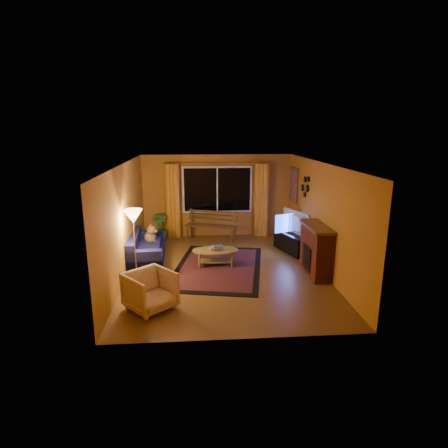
{
  "coord_description": "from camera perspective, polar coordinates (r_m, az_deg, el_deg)",
  "views": [
    {
      "loc": [
        -0.67,
        -8.28,
        3.25
      ],
      "look_at": [
        0.0,
        0.3,
        1.05
      ],
      "focal_mm": 30.0,
      "sensor_mm": 36.0,
      "label": 1
    }
  ],
  "objects": [
    {
      "name": "sofa",
      "position": [
        9.43,
        -11.68,
        -3.71
      ],
      "size": [
        0.88,
        1.89,
        0.75
      ],
      "primitive_type": "cube",
      "rotation": [
        0.0,
        0.0,
        0.05
      ],
      "color": "#121447",
      "rests_on": "ground"
    },
    {
      "name": "mirror_cluster",
      "position": [
        10.1,
        12.21,
        5.77
      ],
      "size": [
        0.06,
        0.6,
        0.56
      ],
      "primitive_type": null,
      "color": "black",
      "rests_on": "wall_right"
    },
    {
      "name": "wall_right",
      "position": [
        9.01,
        14.65,
        1.04
      ],
      "size": [
        0.02,
        6.0,
        2.5
      ],
      "primitive_type": "cube",
      "color": "#C4822D",
      "rests_on": "ground"
    },
    {
      "name": "rug",
      "position": [
        9.08,
        -0.87,
        -6.56
      ],
      "size": [
        2.56,
        3.48,
        0.02
      ],
      "primitive_type": "cube",
      "rotation": [
        0.0,
        0.0,
        -0.19
      ],
      "color": "maroon",
      "rests_on": "ground"
    },
    {
      "name": "coffee_table",
      "position": [
        9.14,
        -1.3,
        -5.14
      ],
      "size": [
        1.16,
        1.16,
        0.41
      ],
      "primitive_type": "cylinder",
      "rotation": [
        0.0,
        0.0,
        -0.04
      ],
      "color": "#948B4A",
      "rests_on": "ground"
    },
    {
      "name": "ceiling",
      "position": [
        8.34,
        0.16,
        9.25
      ],
      "size": [
        4.5,
        6.0,
        0.02
      ],
      "primitive_type": "cube",
      "color": "white",
      "rests_on": "ground"
    },
    {
      "name": "bench",
      "position": [
        11.11,
        -1.98,
        -1.43
      ],
      "size": [
        1.59,
        0.98,
        0.46
      ],
      "primitive_type": "cube",
      "rotation": [
        0.0,
        0.0,
        -0.37
      ],
      "color": "#4C351B",
      "rests_on": "ground"
    },
    {
      "name": "fireplace",
      "position": [
        8.76,
        13.89,
        -4.05
      ],
      "size": [
        0.4,
        1.2,
        1.1
      ],
      "primitive_type": "cube",
      "color": "maroon",
      "rests_on": "ground"
    },
    {
      "name": "curtain_left",
      "position": [
        11.38,
        -7.82,
        3.43
      ],
      "size": [
        0.36,
        0.36,
        2.24
      ],
      "primitive_type": "cylinder",
      "color": "orange",
      "rests_on": "ground"
    },
    {
      "name": "wall_back",
      "position": [
        11.48,
        -1.05,
        4.32
      ],
      "size": [
        4.5,
        0.02,
        2.5
      ],
      "primitive_type": "cube",
      "color": "#C4822D",
      "rests_on": "ground"
    },
    {
      "name": "potted_plant",
      "position": [
        11.2,
        -9.79,
        -0.55
      ],
      "size": [
        0.46,
        0.46,
        0.82
      ],
      "primitive_type": "imported",
      "rotation": [
        0.0,
        0.0,
        -0.01
      ],
      "color": "#235B1E",
      "rests_on": "ground"
    },
    {
      "name": "tv_console",
      "position": [
        10.29,
        10.24,
        -2.81
      ],
      "size": [
        0.76,
        1.28,
        0.51
      ],
      "primitive_type": "cube",
      "rotation": [
        0.0,
        0.0,
        0.32
      ],
      "color": "black",
      "rests_on": "ground"
    },
    {
      "name": "armchair",
      "position": [
        7.08,
        -11.19,
        -9.68
      ],
      "size": [
        1.07,
        1.06,
        0.8
      ],
      "primitive_type": "imported",
      "rotation": [
        0.0,
        0.0,
        0.71
      ],
      "color": "#DBB491",
      "rests_on": "ground"
    },
    {
      "name": "curtain_right",
      "position": [
        11.54,
        5.71,
        3.64
      ],
      "size": [
        0.36,
        0.36,
        2.24
      ],
      "primitive_type": "cylinder",
      "color": "orange",
      "rests_on": "ground"
    },
    {
      "name": "painting",
      "position": [
        11.22,
        10.57,
        5.91
      ],
      "size": [
        0.04,
        0.76,
        0.96
      ],
      "primitive_type": "cube",
      "color": "orange",
      "rests_on": "wall_right"
    },
    {
      "name": "television",
      "position": [
        10.14,
        10.38,
        0.22
      ],
      "size": [
        0.53,
        1.05,
        0.62
      ],
      "primitive_type": "imported",
      "rotation": [
        0.0,
        0.0,
        1.95
      ],
      "color": "black",
      "rests_on": "tv_console"
    },
    {
      "name": "dog",
      "position": [
        9.76,
        -11.15,
        -1.75
      ],
      "size": [
        0.29,
        0.4,
        0.44
      ],
      "primitive_type": null,
      "rotation": [
        0.0,
        0.0,
        -0.0
      ],
      "color": "olive",
      "rests_on": "sofa"
    },
    {
      "name": "floor",
      "position": [
        8.92,
        0.15,
        -7.09
      ],
      "size": [
        4.5,
        6.0,
        0.02
      ],
      "primitive_type": "cube",
      "color": "brown",
      "rests_on": "ground"
    },
    {
      "name": "window",
      "position": [
        11.39,
        -1.03,
        5.25
      ],
      "size": [
        2.0,
        0.02,
        1.3
      ],
      "primitive_type": "cube",
      "color": "black",
      "rests_on": "wall_back"
    },
    {
      "name": "wall_left",
      "position": [
        8.66,
        -14.91,
        0.5
      ],
      "size": [
        0.02,
        6.0,
        2.5
      ],
      "primitive_type": "cube",
      "color": "#C4822D",
      "rests_on": "ground"
    },
    {
      "name": "curtain_rod",
      "position": [
        11.24,
        -1.04,
        9.24
      ],
      "size": [
        3.2,
        0.03,
        0.03
      ],
      "primitive_type": "cylinder",
      "rotation": [
        0.0,
        1.57,
        0.0
      ],
      "color": "#BF8C3F",
      "rests_on": "wall_back"
    },
    {
      "name": "floor_lamp",
      "position": [
        8.37,
        -13.43,
        -3.11
      ],
      "size": [
        0.32,
        0.32,
        1.59
      ],
      "primitive_type": "cylinder",
      "rotation": [
        0.0,
        0.0,
        -0.24
      ],
      "color": "#BF8C3F",
      "rests_on": "ground"
    }
  ]
}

